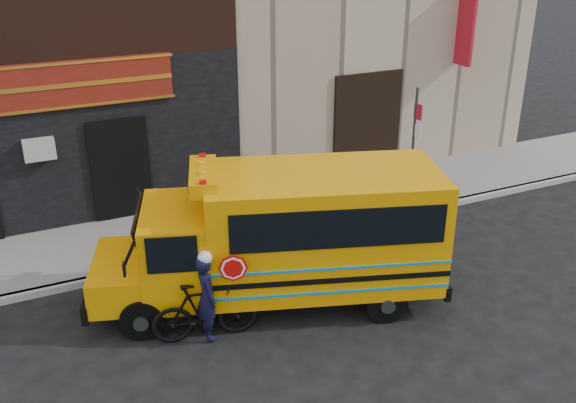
# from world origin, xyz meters

# --- Properties ---
(ground) EXTENTS (120.00, 120.00, 0.00)m
(ground) POSITION_xyz_m (0.00, 0.00, 0.00)
(ground) COLOR black
(ground) RESTS_ON ground
(curb) EXTENTS (40.00, 0.20, 0.15)m
(curb) POSITION_xyz_m (0.00, 2.60, 0.07)
(curb) COLOR #9E9E99
(curb) RESTS_ON ground
(sidewalk) EXTENTS (40.00, 3.00, 0.15)m
(sidewalk) POSITION_xyz_m (0.00, 4.10, 0.07)
(sidewalk) COLOR slate
(sidewalk) RESTS_ON ground
(school_bus) EXTENTS (7.22, 4.18, 2.92)m
(school_bus) POSITION_xyz_m (-1.01, 0.25, 1.51)
(school_bus) COLOR black
(school_bus) RESTS_ON ground
(sign_pole) EXTENTS (0.07, 0.28, 3.25)m
(sign_pole) POSITION_xyz_m (3.93, 3.08, 1.79)
(sign_pole) COLOR #3B423C
(sign_pole) RESTS_ON ground
(bicycle) EXTENTS (2.02, 0.89, 1.17)m
(bicycle) POSITION_xyz_m (-2.94, -0.28, 0.59)
(bicycle) COLOR black
(bicycle) RESTS_ON ground
(cyclist) EXTENTS (0.43, 0.62, 1.65)m
(cyclist) POSITION_xyz_m (-2.89, -0.29, 0.83)
(cyclist) COLOR black
(cyclist) RESTS_ON ground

